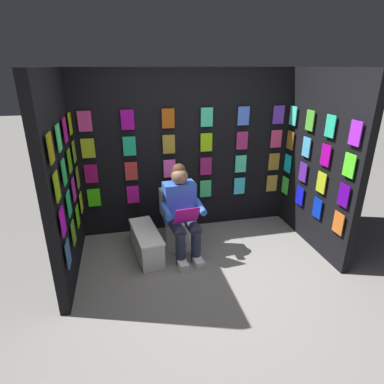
# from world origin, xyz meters

# --- Properties ---
(ground_plane) EXTENTS (30.00, 30.00, 0.00)m
(ground_plane) POSITION_xyz_m (0.00, 0.00, 0.00)
(ground_plane) COLOR gray
(display_wall_back) EXTENTS (3.17, 0.14, 2.30)m
(display_wall_back) POSITION_xyz_m (-0.00, -1.67, 1.15)
(display_wall_back) COLOR black
(display_wall_back) RESTS_ON ground
(display_wall_left) EXTENTS (0.14, 1.62, 2.30)m
(display_wall_left) POSITION_xyz_m (-1.58, -0.81, 1.15)
(display_wall_left) COLOR black
(display_wall_left) RESTS_ON ground
(display_wall_right) EXTENTS (0.14, 1.62, 2.30)m
(display_wall_right) POSITION_xyz_m (1.58, -0.81, 1.15)
(display_wall_right) COLOR black
(display_wall_right) RESTS_ON ground
(toilet) EXTENTS (0.43, 0.57, 0.77)m
(toilet) POSITION_xyz_m (0.24, -1.11, 0.33)
(toilet) COLOR white
(toilet) RESTS_ON ground
(person_reading) EXTENTS (0.55, 0.71, 1.19)m
(person_reading) POSITION_xyz_m (0.23, -0.89, 0.60)
(person_reading) COLOR blue
(person_reading) RESTS_ON ground
(comic_longbox_near) EXTENTS (0.41, 0.85, 0.36)m
(comic_longbox_near) POSITION_xyz_m (0.69, -0.93, 0.18)
(comic_longbox_near) COLOR white
(comic_longbox_near) RESTS_ON ground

